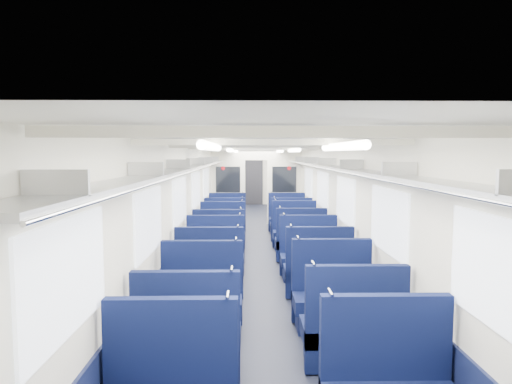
# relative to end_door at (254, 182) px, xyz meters

# --- Properties ---
(floor) EXTENTS (2.80, 18.00, 0.01)m
(floor) POSITION_rel_end_door_xyz_m (0.00, -8.94, -1.00)
(floor) COLOR black
(floor) RESTS_ON ground
(ceiling) EXTENTS (2.80, 18.00, 0.01)m
(ceiling) POSITION_rel_end_door_xyz_m (0.00, -8.94, 1.35)
(ceiling) COLOR white
(ceiling) RESTS_ON wall_left
(wall_left) EXTENTS (0.02, 18.00, 2.35)m
(wall_left) POSITION_rel_end_door_xyz_m (-1.40, -8.94, 0.18)
(wall_left) COLOR silver
(wall_left) RESTS_ON floor
(dado_left) EXTENTS (0.03, 17.90, 0.70)m
(dado_left) POSITION_rel_end_door_xyz_m (-1.39, -8.94, -0.65)
(dado_left) COLOR #101635
(dado_left) RESTS_ON floor
(wall_right) EXTENTS (0.02, 18.00, 2.35)m
(wall_right) POSITION_rel_end_door_xyz_m (1.40, -8.94, 0.18)
(wall_right) COLOR silver
(wall_right) RESTS_ON floor
(dado_right) EXTENTS (0.03, 17.90, 0.70)m
(dado_right) POSITION_rel_end_door_xyz_m (1.39, -8.94, -0.65)
(dado_right) COLOR #101635
(dado_right) RESTS_ON floor
(wall_far) EXTENTS (2.80, 0.02, 2.35)m
(wall_far) POSITION_rel_end_door_xyz_m (0.00, 0.06, 0.18)
(wall_far) COLOR silver
(wall_far) RESTS_ON floor
(luggage_rack_left) EXTENTS (0.36, 17.40, 0.18)m
(luggage_rack_left) POSITION_rel_end_door_xyz_m (-1.21, -8.94, 0.97)
(luggage_rack_left) COLOR #B2B5BA
(luggage_rack_left) RESTS_ON wall_left
(luggage_rack_right) EXTENTS (0.36, 17.40, 0.18)m
(luggage_rack_right) POSITION_rel_end_door_xyz_m (1.21, -8.94, 0.97)
(luggage_rack_right) COLOR #B2B5BA
(luggage_rack_right) RESTS_ON wall_right
(windows) EXTENTS (2.78, 15.60, 0.75)m
(windows) POSITION_rel_end_door_xyz_m (0.00, -9.40, 0.42)
(windows) COLOR white
(windows) RESTS_ON wall_left
(ceiling_fittings) EXTENTS (2.70, 16.06, 0.11)m
(ceiling_fittings) POSITION_rel_end_door_xyz_m (0.00, -9.20, 1.29)
(ceiling_fittings) COLOR silver
(ceiling_fittings) RESTS_ON ceiling
(end_door) EXTENTS (0.75, 0.06, 2.00)m
(end_door) POSITION_rel_end_door_xyz_m (0.00, 0.00, 0.00)
(end_door) COLOR black
(end_door) RESTS_ON floor
(bulkhead) EXTENTS (2.80, 0.10, 2.35)m
(bulkhead) POSITION_rel_end_door_xyz_m (-0.00, -5.35, 0.23)
(bulkhead) COLOR silver
(bulkhead) RESTS_ON floor
(seat_4) EXTENTS (1.02, 0.56, 1.14)m
(seat_4) POSITION_rel_end_door_xyz_m (-0.83, -15.00, -0.65)
(seat_4) COLOR #0D1640
(seat_4) RESTS_ON floor
(seat_5) EXTENTS (1.02, 0.56, 1.14)m
(seat_5) POSITION_rel_end_door_xyz_m (0.83, -14.80, -0.65)
(seat_5) COLOR #0D1640
(seat_5) RESTS_ON floor
(seat_6) EXTENTS (1.02, 0.56, 1.14)m
(seat_6) POSITION_rel_end_door_xyz_m (-0.83, -13.82, -0.65)
(seat_6) COLOR #0D1640
(seat_6) RESTS_ON floor
(seat_7) EXTENTS (1.02, 0.56, 1.14)m
(seat_7) POSITION_rel_end_door_xyz_m (0.83, -13.74, -0.65)
(seat_7) COLOR #0D1640
(seat_7) RESTS_ON floor
(seat_8) EXTENTS (1.02, 0.56, 1.14)m
(seat_8) POSITION_rel_end_door_xyz_m (-0.83, -12.50, -0.65)
(seat_8) COLOR #0D1640
(seat_8) RESTS_ON floor
(seat_9) EXTENTS (1.02, 0.56, 1.14)m
(seat_9) POSITION_rel_end_door_xyz_m (0.83, -12.50, -0.65)
(seat_9) COLOR #0D1640
(seat_9) RESTS_ON floor
(seat_10) EXTENTS (1.02, 0.56, 1.14)m
(seat_10) POSITION_rel_end_door_xyz_m (-0.83, -11.50, -0.65)
(seat_10) COLOR #0D1640
(seat_10) RESTS_ON floor
(seat_11) EXTENTS (1.02, 0.56, 1.14)m
(seat_11) POSITION_rel_end_door_xyz_m (0.83, -11.51, -0.65)
(seat_11) COLOR #0D1640
(seat_11) RESTS_ON floor
(seat_12) EXTENTS (1.02, 0.56, 1.14)m
(seat_12) POSITION_rel_end_door_xyz_m (-0.83, -10.38, -0.65)
(seat_12) COLOR #0D1640
(seat_12) RESTS_ON floor
(seat_13) EXTENTS (1.02, 0.56, 1.14)m
(seat_13) POSITION_rel_end_door_xyz_m (0.83, -10.21, -0.65)
(seat_13) COLOR #0D1640
(seat_13) RESTS_ON floor
(seat_14) EXTENTS (1.02, 0.56, 1.14)m
(seat_14) POSITION_rel_end_door_xyz_m (-0.83, -9.23, -0.65)
(seat_14) COLOR #0D1640
(seat_14) RESTS_ON floor
(seat_15) EXTENTS (1.02, 0.56, 1.14)m
(seat_15) POSITION_rel_end_door_xyz_m (0.83, -9.06, -0.65)
(seat_15) COLOR #0D1640
(seat_15) RESTS_ON floor
(seat_16) EXTENTS (1.02, 0.56, 1.14)m
(seat_16) POSITION_rel_end_door_xyz_m (-0.83, -8.07, -0.65)
(seat_16) COLOR #0D1640
(seat_16) RESTS_ON floor
(seat_17) EXTENTS (1.02, 0.56, 1.14)m
(seat_17) POSITION_rel_end_door_xyz_m (0.83, -8.13, -0.65)
(seat_17) COLOR #0D1640
(seat_17) RESTS_ON floor
(seat_18) EXTENTS (1.02, 0.56, 1.14)m
(seat_18) POSITION_rel_end_door_xyz_m (-0.83, -6.98, -0.65)
(seat_18) COLOR #0D1640
(seat_18) RESTS_ON floor
(seat_19) EXTENTS (1.02, 0.56, 1.14)m
(seat_19) POSITION_rel_end_door_xyz_m (0.83, -6.97, -0.65)
(seat_19) COLOR #0D1640
(seat_19) RESTS_ON floor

